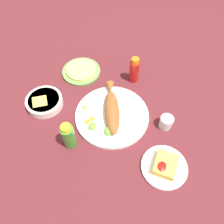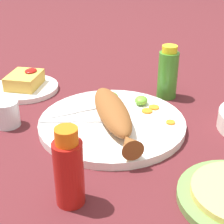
{
  "view_description": "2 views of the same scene",
  "coord_description": "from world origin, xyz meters",
  "px_view_note": "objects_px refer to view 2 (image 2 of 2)",
  "views": [
    {
      "loc": [
        0.51,
        0.2,
        0.84
      ],
      "look_at": [
        0.0,
        0.0,
        0.04
      ],
      "focal_mm": 35.0,
      "sensor_mm": 36.0,
      "label": 1
    },
    {
      "loc": [
        -0.67,
        -0.13,
        0.4
      ],
      "look_at": [
        0.0,
        0.0,
        0.04
      ],
      "focal_mm": 55.0,
      "sensor_mm": 36.0,
      "label": 2
    }
  ],
  "objects_px": {
    "fork_near": "(74,121)",
    "main_plate": "(112,123)",
    "salt_cup": "(7,115)",
    "side_plate_fries": "(26,88)",
    "hot_sauce_bottle_red": "(69,169)",
    "fork_far": "(79,111)",
    "hot_sauce_bottle_green": "(168,73)",
    "fried_fish": "(114,114)"
  },
  "relations": [
    {
      "from": "hot_sauce_bottle_red",
      "to": "fried_fish",
      "type": "bearing_deg",
      "value": -6.2
    },
    {
      "from": "main_plate",
      "to": "salt_cup",
      "type": "height_order",
      "value": "salt_cup"
    },
    {
      "from": "main_plate",
      "to": "hot_sauce_bottle_green",
      "type": "height_order",
      "value": "hot_sauce_bottle_green"
    },
    {
      "from": "hot_sauce_bottle_red",
      "to": "side_plate_fries",
      "type": "relative_size",
      "value": 0.77
    },
    {
      "from": "fork_far",
      "to": "hot_sauce_bottle_red",
      "type": "distance_m",
      "value": 0.29
    },
    {
      "from": "fork_far",
      "to": "salt_cup",
      "type": "height_order",
      "value": "salt_cup"
    },
    {
      "from": "fried_fish",
      "to": "main_plate",
      "type": "bearing_deg",
      "value": 0.0
    },
    {
      "from": "hot_sauce_bottle_red",
      "to": "hot_sauce_bottle_green",
      "type": "height_order",
      "value": "hot_sauce_bottle_green"
    },
    {
      "from": "fried_fish",
      "to": "fork_near",
      "type": "bearing_deg",
      "value": 71.37
    },
    {
      "from": "main_plate",
      "to": "fork_near",
      "type": "distance_m",
      "value": 0.09
    },
    {
      "from": "fried_fish",
      "to": "hot_sauce_bottle_green",
      "type": "distance_m",
      "value": 0.23
    },
    {
      "from": "main_plate",
      "to": "fork_near",
      "type": "xyz_separation_m",
      "value": [
        -0.02,
        0.08,
        0.01
      ]
    },
    {
      "from": "fork_near",
      "to": "side_plate_fries",
      "type": "relative_size",
      "value": 1.01
    },
    {
      "from": "hot_sauce_bottle_red",
      "to": "fork_near",
      "type": "bearing_deg",
      "value": 15.17
    },
    {
      "from": "salt_cup",
      "to": "side_plate_fries",
      "type": "xyz_separation_m",
      "value": [
        0.19,
        0.04,
        -0.02
      ]
    },
    {
      "from": "main_plate",
      "to": "hot_sauce_bottle_red",
      "type": "distance_m",
      "value": 0.26
    },
    {
      "from": "fried_fish",
      "to": "salt_cup",
      "type": "xyz_separation_m",
      "value": [
        -0.02,
        0.24,
        -0.02
      ]
    },
    {
      "from": "fried_fish",
      "to": "fork_near",
      "type": "relative_size",
      "value": 1.51
    },
    {
      "from": "main_plate",
      "to": "fork_far",
      "type": "xyz_separation_m",
      "value": [
        0.02,
        0.09,
        0.01
      ]
    },
    {
      "from": "main_plate",
      "to": "salt_cup",
      "type": "xyz_separation_m",
      "value": [
        -0.04,
        0.24,
        0.02
      ]
    },
    {
      "from": "fork_far",
      "to": "main_plate",
      "type": "bearing_deg",
      "value": 130.57
    },
    {
      "from": "hot_sauce_bottle_red",
      "to": "hot_sauce_bottle_green",
      "type": "relative_size",
      "value": 0.99
    },
    {
      "from": "fried_fish",
      "to": "fork_far",
      "type": "xyz_separation_m",
      "value": [
        0.04,
        0.09,
        -0.02
      ]
    },
    {
      "from": "fork_near",
      "to": "main_plate",
      "type": "bearing_deg",
      "value": -173.62
    },
    {
      "from": "fork_near",
      "to": "salt_cup",
      "type": "height_order",
      "value": "salt_cup"
    },
    {
      "from": "hot_sauce_bottle_red",
      "to": "salt_cup",
      "type": "relative_size",
      "value": 2.35
    },
    {
      "from": "main_plate",
      "to": "hot_sauce_bottle_red",
      "type": "relative_size",
      "value": 2.38
    },
    {
      "from": "fork_far",
      "to": "hot_sauce_bottle_green",
      "type": "relative_size",
      "value": 1.13
    },
    {
      "from": "hot_sauce_bottle_green",
      "to": "side_plate_fries",
      "type": "height_order",
      "value": "hot_sauce_bottle_green"
    },
    {
      "from": "fork_far",
      "to": "side_plate_fries",
      "type": "height_order",
      "value": "fork_far"
    },
    {
      "from": "salt_cup",
      "to": "fork_near",
      "type": "bearing_deg",
      "value": -84.35
    },
    {
      "from": "fried_fish",
      "to": "fork_near",
      "type": "height_order",
      "value": "fried_fish"
    },
    {
      "from": "fork_far",
      "to": "fried_fish",
      "type": "bearing_deg",
      "value": 123.44
    },
    {
      "from": "main_plate",
      "to": "salt_cup",
      "type": "relative_size",
      "value": 5.61
    },
    {
      "from": "fork_near",
      "to": "salt_cup",
      "type": "xyz_separation_m",
      "value": [
        -0.02,
        0.16,
        0.01
      ]
    },
    {
      "from": "hot_sauce_bottle_red",
      "to": "hot_sauce_bottle_green",
      "type": "xyz_separation_m",
      "value": [
        0.44,
        -0.13,
        0.0
      ]
    },
    {
      "from": "hot_sauce_bottle_red",
      "to": "salt_cup",
      "type": "bearing_deg",
      "value": 45.34
    },
    {
      "from": "fried_fish",
      "to": "salt_cup",
      "type": "distance_m",
      "value": 0.25
    },
    {
      "from": "fork_near",
      "to": "fork_far",
      "type": "height_order",
      "value": "same"
    },
    {
      "from": "fried_fish",
      "to": "side_plate_fries",
      "type": "bearing_deg",
      "value": 35.01
    },
    {
      "from": "fork_far",
      "to": "salt_cup",
      "type": "xyz_separation_m",
      "value": [
        -0.06,
        0.15,
        0.01
      ]
    },
    {
      "from": "fried_fish",
      "to": "fork_near",
      "type": "distance_m",
      "value": 0.09
    }
  ]
}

